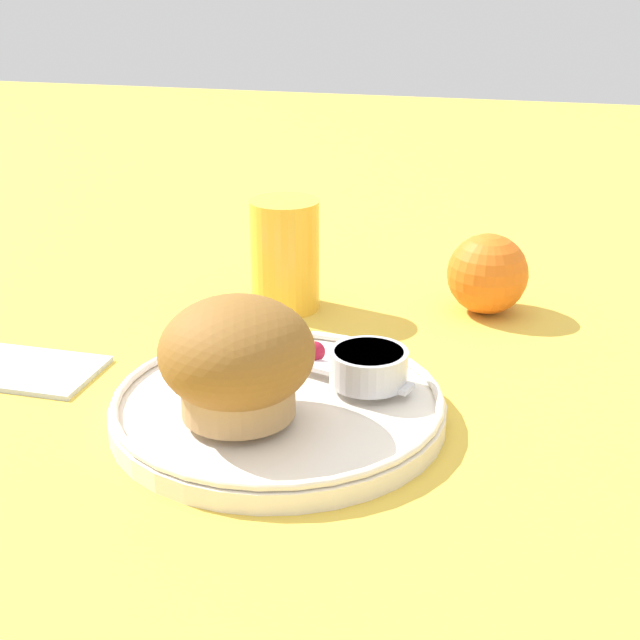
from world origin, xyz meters
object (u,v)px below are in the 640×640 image
at_px(juice_glass, 285,255).
at_px(butter_knife, 306,363).
at_px(orange_fruit, 487,274).
at_px(muffin, 237,360).

bearing_deg(juice_glass, butter_knife, -68.11).
xyz_separation_m(orange_fruit, juice_glass, (-0.18, -0.03, 0.01)).
height_order(butter_knife, juice_glass, juice_glass).
height_order(muffin, butter_knife, muffin).
height_order(orange_fruit, juice_glass, juice_glass).
bearing_deg(orange_fruit, butter_knife, -120.87).
xyz_separation_m(butter_knife, orange_fruit, (0.11, 0.19, 0.01)).
distance_m(muffin, juice_glass, 0.24).
height_order(muffin, juice_glass, same).
xyz_separation_m(butter_knife, juice_glass, (-0.06, 0.15, 0.03)).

